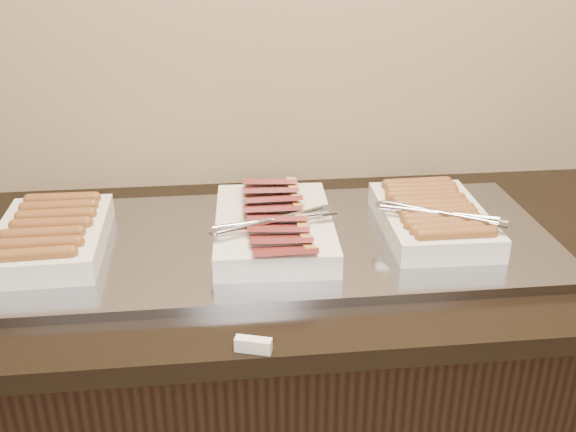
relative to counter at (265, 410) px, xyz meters
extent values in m
cube|color=black|center=(0.00, 0.00, -0.02)|extent=(2.00, 0.70, 0.86)
cube|color=black|center=(0.00, 0.00, 0.43)|extent=(2.06, 0.76, 0.04)
cube|color=#9498A2|center=(0.02, 0.00, 0.46)|extent=(1.20, 0.50, 0.02)
cube|color=silver|center=(-0.43, 0.00, 0.49)|extent=(0.22, 0.32, 0.05)
cylinder|color=brown|center=(-0.43, -0.13, 0.52)|extent=(0.14, 0.03, 0.03)
cylinder|color=brown|center=(-0.43, -0.09, 0.52)|extent=(0.14, 0.03, 0.03)
cylinder|color=brown|center=(-0.43, -0.04, 0.52)|extent=(0.14, 0.03, 0.03)
cylinder|color=brown|center=(-0.42, 0.00, 0.52)|extent=(0.14, 0.03, 0.03)
cylinder|color=brown|center=(-0.42, 0.04, 0.52)|extent=(0.14, 0.03, 0.03)
cylinder|color=brown|center=(-0.43, 0.09, 0.52)|extent=(0.14, 0.03, 0.03)
cylinder|color=brown|center=(-0.43, 0.13, 0.52)|extent=(0.14, 0.03, 0.03)
cube|color=silver|center=(0.03, 0.00, 0.49)|extent=(0.26, 0.37, 0.05)
cube|color=maroon|center=(0.03, -0.15, 0.52)|extent=(0.12, 0.09, 0.04)
cube|color=maroon|center=(0.03, -0.11, 0.52)|extent=(0.13, 0.10, 0.04)
cube|color=maroon|center=(0.03, -0.06, 0.52)|extent=(0.13, 0.10, 0.04)
cube|color=maroon|center=(0.03, -0.02, 0.53)|extent=(0.13, 0.10, 0.04)
cube|color=maroon|center=(0.02, 0.02, 0.53)|extent=(0.12, 0.09, 0.04)
cube|color=maroon|center=(0.03, 0.06, 0.53)|extent=(0.12, 0.09, 0.04)
cube|color=maroon|center=(0.03, 0.11, 0.54)|extent=(0.13, 0.09, 0.04)
cube|color=maroon|center=(0.03, 0.15, 0.54)|extent=(0.13, 0.10, 0.04)
cube|color=silver|center=(0.37, 0.00, 0.49)|extent=(0.22, 0.33, 0.05)
cylinder|color=brown|center=(0.38, -0.13, 0.52)|extent=(0.14, 0.03, 0.03)
cylinder|color=brown|center=(0.37, -0.11, 0.52)|extent=(0.14, 0.03, 0.03)
cylinder|color=brown|center=(0.37, -0.08, 0.52)|extent=(0.14, 0.03, 0.03)
cylinder|color=brown|center=(0.37, -0.06, 0.52)|extent=(0.15, 0.04, 0.03)
cylinder|color=brown|center=(0.37, -0.04, 0.52)|extent=(0.14, 0.03, 0.03)
cylinder|color=brown|center=(0.37, -0.01, 0.52)|extent=(0.15, 0.04, 0.03)
cylinder|color=brown|center=(0.37, 0.01, 0.52)|extent=(0.15, 0.03, 0.03)
cylinder|color=brown|center=(0.37, 0.04, 0.52)|extent=(0.14, 0.03, 0.03)
cylinder|color=brown|center=(0.37, 0.06, 0.52)|extent=(0.14, 0.03, 0.03)
cylinder|color=brown|center=(0.37, 0.08, 0.52)|extent=(0.14, 0.03, 0.03)
cylinder|color=brown|center=(0.38, 0.11, 0.52)|extent=(0.14, 0.03, 0.03)
cylinder|color=brown|center=(0.37, 0.13, 0.52)|extent=(0.14, 0.03, 0.03)
cube|color=silver|center=(-0.04, -0.36, 0.46)|extent=(0.06, 0.03, 0.02)
camera|label=1|loc=(-0.08, -1.21, 1.09)|focal=40.00mm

